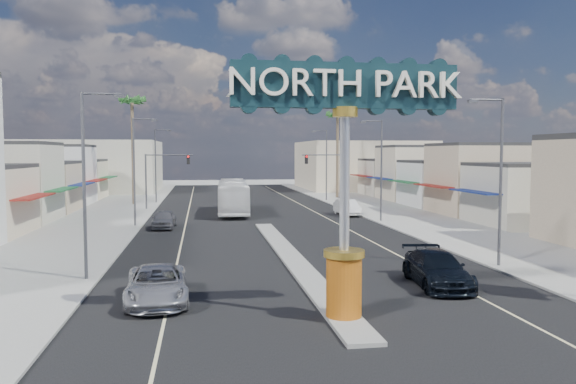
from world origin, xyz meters
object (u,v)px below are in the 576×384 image
object	(u,v)px
streetlight_l_far	(157,162)
streetlight_l_near	(87,175)
gateway_sign	(345,158)
palm_left_far	(132,107)
streetlight_r_mid	(380,165)
traffic_signal_right	(330,169)
suv_right	(437,269)
streetlight_r_far	(325,161)
streetlight_l_mid	(136,166)
palm_right_mid	(338,119)
car_parked_right	(347,208)
city_bus	(233,197)
streetlight_r_near	(498,173)
car_parked_left	(164,219)
suv_left	(157,285)
palm_right_far	(341,110)
traffic_signal_left	(163,170)

from	to	relation	value
streetlight_l_far	streetlight_l_near	bearing A→B (deg)	-90.00
gateway_sign	palm_left_far	bearing A→B (deg)	105.15
streetlight_r_mid	traffic_signal_right	bearing A→B (deg)	95.10
gateway_sign	suv_right	world-z (taller)	gateway_sign
streetlight_l_near	streetlight_r_far	distance (m)	46.90
streetlight_l_near	streetlight_l_mid	xyz separation A→B (m)	(0.00, 20.00, 0.00)
traffic_signal_right	palm_right_mid	bearing A→B (deg)	72.37
streetlight_l_near	palm_left_far	size ratio (longest dim) A/B	0.69
streetlight_l_near	streetlight_l_mid	bearing A→B (deg)	90.00
palm_right_mid	car_parked_right	size ratio (longest dim) A/B	2.57
car_parked_right	city_bus	xyz separation A→B (m)	(-11.00, 3.25, 0.94)
streetlight_r_mid	palm_left_far	distance (m)	31.47
streetlight_r_near	city_bus	size ratio (longest dim) A/B	0.73
car_parked_left	streetlight_l_near	bearing A→B (deg)	-94.03
traffic_signal_right	palm_left_far	bearing A→B (deg)	164.85
palm_left_far	car_parked_left	distance (m)	24.35
palm_right_mid	car_parked_left	size ratio (longest dim) A/B	2.78
traffic_signal_right	streetlight_l_near	world-z (taller)	streetlight_l_near
traffic_signal_right	suv_left	bearing A→B (deg)	-112.78
traffic_signal_right	palm_right_far	bearing A→B (deg)	72.10
gateway_sign	streetlight_r_mid	size ratio (longest dim) A/B	1.02
gateway_sign	city_bus	bearing A→B (deg)	93.11
streetlight_l_near	palm_right_mid	distance (m)	51.92
streetlight_r_mid	streetlight_r_near	bearing A→B (deg)	-90.00
palm_left_far	suv_left	size ratio (longest dim) A/B	2.46
palm_right_far	car_parked_left	world-z (taller)	palm_right_far
streetlight_r_far	suv_right	world-z (taller)	streetlight_r_far
traffic_signal_left	suv_left	bearing A→B (deg)	-86.68
streetlight_r_near	palm_left_far	bearing A→B (deg)	120.36
streetlight_r_far	palm_left_far	bearing A→B (deg)	-175.12
streetlight_l_mid	palm_right_far	world-z (taller)	palm_right_far
palm_right_mid	streetlight_l_mid	bearing A→B (deg)	-132.03
palm_right_mid	palm_left_far	bearing A→B (deg)	-167.01
suv_right	streetlight_l_mid	bearing A→B (deg)	129.52
palm_left_far	car_parked_right	world-z (taller)	palm_left_far
city_bus	gateway_sign	bearing A→B (deg)	-84.71
streetlight_r_mid	palm_right_far	xyz separation A→B (m)	(4.57, 32.00, 7.32)
streetlight_l_far	suv_right	world-z (taller)	streetlight_l_far
traffic_signal_right	palm_right_mid	size ratio (longest dim) A/B	0.50
traffic_signal_right	palm_right_mid	distance (m)	14.10
streetlight_r_near	streetlight_r_far	size ratio (longest dim) A/B	1.00
streetlight_r_near	car_parked_right	xyz separation A→B (m)	(-1.43, 25.57, -4.29)
streetlight_l_near	streetlight_r_far	world-z (taller)	same
traffic_signal_left	car_parked_left	distance (m)	15.73
palm_right_far	car_parked_left	xyz separation A→B (m)	(-23.15, -33.30, -11.64)
suv_left	traffic_signal_left	bearing A→B (deg)	89.91
traffic_signal_left	streetlight_r_mid	xyz separation A→B (m)	(19.62, -13.99, 0.79)
traffic_signal_right	car_parked_left	distance (m)	23.38
streetlight_l_mid	suv_right	distance (m)	28.73
streetlight_r_near	traffic_signal_right	bearing A→B (deg)	92.10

